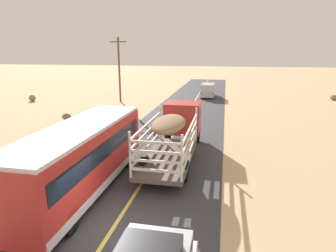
{
  "coord_description": "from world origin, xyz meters",
  "views": [
    {
      "loc": [
        3.89,
        -8.85,
        6.53
      ],
      "look_at": [
        0.0,
        10.91,
        1.27
      ],
      "focal_mm": 30.78,
      "sensor_mm": 36.0,
      "label": 1
    }
  ],
  "objects_px": {
    "power_pole_mid": "(119,68)",
    "boulder_near_shoulder": "(334,98)",
    "livestock_truck": "(178,125)",
    "boulder_far_horizon": "(67,117)",
    "car_far": "(208,90)",
    "bus": "(82,156)",
    "boulder_mid_field": "(32,98)"
  },
  "relations": [
    {
      "from": "power_pole_mid",
      "to": "boulder_near_shoulder",
      "type": "distance_m",
      "value": 29.29
    },
    {
      "from": "livestock_truck",
      "to": "bus",
      "type": "height_order",
      "value": "bus"
    },
    {
      "from": "boulder_mid_field",
      "to": "boulder_far_horizon",
      "type": "bearing_deg",
      "value": -41.56
    },
    {
      "from": "boulder_near_shoulder",
      "to": "car_far",
      "type": "bearing_deg",
      "value": -177.47
    },
    {
      "from": "boulder_near_shoulder",
      "to": "boulder_far_horizon",
      "type": "distance_m",
      "value": 34.61
    },
    {
      "from": "boulder_near_shoulder",
      "to": "boulder_mid_field",
      "type": "relative_size",
      "value": 1.22
    },
    {
      "from": "bus",
      "to": "boulder_far_horizon",
      "type": "xyz_separation_m",
      "value": [
        -8.55,
        13.21,
        -1.42
      ]
    },
    {
      "from": "car_far",
      "to": "boulder_mid_field",
      "type": "xyz_separation_m",
      "value": [
        -22.9,
        -7.91,
        -0.67
      ]
    },
    {
      "from": "bus",
      "to": "car_far",
      "type": "relative_size",
      "value": 2.16
    },
    {
      "from": "livestock_truck",
      "to": "boulder_far_horizon",
      "type": "xyz_separation_m",
      "value": [
        -12.08,
        6.72,
        -1.46
      ]
    },
    {
      "from": "car_far",
      "to": "boulder_mid_field",
      "type": "distance_m",
      "value": 24.24
    },
    {
      "from": "bus",
      "to": "boulder_mid_field",
      "type": "relative_size",
      "value": 10.78
    },
    {
      "from": "power_pole_mid",
      "to": "boulder_far_horizon",
      "type": "xyz_separation_m",
      "value": [
        -1.5,
        -10.93,
        -4.09
      ]
    },
    {
      "from": "bus",
      "to": "car_far",
      "type": "bearing_deg",
      "value": 82.37
    },
    {
      "from": "car_far",
      "to": "bus",
      "type": "bearing_deg",
      "value": -97.63
    },
    {
      "from": "boulder_far_horizon",
      "to": "power_pole_mid",
      "type": "bearing_deg",
      "value": 82.19
    },
    {
      "from": "livestock_truck",
      "to": "boulder_near_shoulder",
      "type": "bearing_deg",
      "value": 54.31
    },
    {
      "from": "car_far",
      "to": "power_pole_mid",
      "type": "xyz_separation_m",
      "value": [
        -11.11,
        -6.11,
        3.33
      ]
    },
    {
      "from": "boulder_near_shoulder",
      "to": "livestock_truck",
      "type": "bearing_deg",
      "value": -125.69
    },
    {
      "from": "bus",
      "to": "boulder_mid_field",
      "type": "height_order",
      "value": "bus"
    },
    {
      "from": "power_pole_mid",
      "to": "boulder_mid_field",
      "type": "distance_m",
      "value": 12.58
    },
    {
      "from": "bus",
      "to": "boulder_near_shoulder",
      "type": "distance_m",
      "value": 37.55
    },
    {
      "from": "livestock_truck",
      "to": "power_pole_mid",
      "type": "xyz_separation_m",
      "value": [
        -10.58,
        17.65,
        2.62
      ]
    },
    {
      "from": "power_pole_mid",
      "to": "boulder_near_shoulder",
      "type": "bearing_deg",
      "value": 13.68
    },
    {
      "from": "boulder_mid_field",
      "to": "boulder_near_shoulder",
      "type": "bearing_deg",
      "value": 12.23
    },
    {
      "from": "car_far",
      "to": "boulder_far_horizon",
      "type": "height_order",
      "value": "car_far"
    },
    {
      "from": "bus",
      "to": "power_pole_mid",
      "type": "bearing_deg",
      "value": 106.29
    },
    {
      "from": "boulder_near_shoulder",
      "to": "boulder_mid_field",
      "type": "xyz_separation_m",
      "value": [
        -39.98,
        -8.66,
        0.05
      ]
    },
    {
      "from": "livestock_truck",
      "to": "power_pole_mid",
      "type": "distance_m",
      "value": 20.74
    },
    {
      "from": "livestock_truck",
      "to": "bus",
      "type": "distance_m",
      "value": 7.39
    },
    {
      "from": "boulder_near_shoulder",
      "to": "boulder_mid_field",
      "type": "distance_m",
      "value": 40.91
    },
    {
      "from": "power_pole_mid",
      "to": "car_far",
      "type": "bearing_deg",
      "value": 28.8
    }
  ]
}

